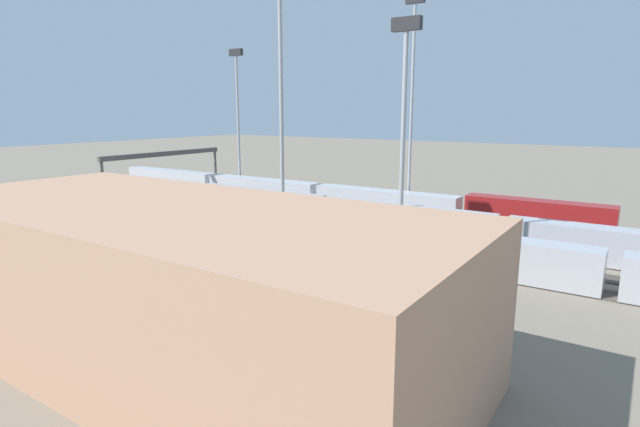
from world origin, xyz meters
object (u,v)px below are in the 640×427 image
Objects in this scene: train_on_track_2 at (403,220)px; light_mast_3 at (281,79)px; light_mast_2 at (238,104)px; maintenance_shed at (175,282)px; signal_gantry at (165,159)px; light_mast_0 at (412,82)px; train_on_track_4 at (364,236)px; train_on_track_0 at (308,194)px; light_mast_1 at (404,112)px.

light_mast_3 is (9.04, 13.33, 17.03)m from train_on_track_2.
light_mast_2 is at bearing -40.38° from light_mast_3.
light_mast_2 is 65.56m from maintenance_shed.
light_mast_2 is at bearing -116.45° from signal_gantry.
light_mast_0 reaches higher than signal_gantry.
signal_gantry reaches higher than train_on_track_2.
train_on_track_4 is at bearing 88.47° from train_on_track_2.
light_mast_2 is (17.31, -2.35, 14.97)m from train_on_track_0.
train_on_track_4 is at bearing 150.16° from light_mast_2.
light_mast_3 is 0.80× the size of maintenance_shed.
train_on_track_4 is at bearing 101.73° from light_mast_0.
maintenance_shed is (-40.50, 50.12, -12.06)m from light_mast_2.
train_on_track_2 is 43.78m from light_mast_2.
train_on_track_0 is 31.60m from light_mast_3.
maintenance_shed reaches higher than train_on_track_0.
train_on_track_0 is at bearing -156.90° from signal_gantry.
light_mast_3 reaches higher than train_on_track_2.
train_on_track_4 is at bearing -159.23° from light_mast_3.
maintenance_shed is (-6.26, 50.49, -14.89)m from light_mast_0.
train_on_track_4 is (0.27, 10.00, -0.00)m from train_on_track_2.
signal_gantry is (6.14, 12.35, -9.62)m from light_mast_2.
light_mast_1 reaches higher than maintenance_shed.
light_mast_1 is 26.50m from maintenance_shed.
train_on_track_0 is 39.04m from light_mast_1.
maintenance_shed is at bearing 112.89° from light_mast_3.
train_on_track_2 is at bearing -88.06° from maintenance_shed.
train_on_track_0 is 2.98× the size of light_mast_3.
train_on_track_0 is at bearing -61.10° from light_mast_3.
light_mast_2 reaches higher than light_mast_1.
train_on_track_0 is at bearing -64.10° from maintenance_shed.
light_mast_3 is at bearing -2.22° from light_mast_1.
train_on_track_0 is (21.65, -20.00, 0.05)m from train_on_track_4.
light_mast_0 is 1.28× the size of signal_gantry.
light_mast_1 is 0.63× the size of maintenance_shed.
light_mast_0 reaches higher than light_mast_3.
light_mast_1 is at bearing 139.27° from train_on_track_0.
light_mast_1 reaches higher than signal_gantry.
train_on_track_0 is 26.05m from signal_gantry.
light_mast_3 is 1.21× the size of signal_gantry.
train_on_track_0 is at bearing -24.52° from train_on_track_2.
train_on_track_2 is at bearing -91.53° from train_on_track_4.
signal_gantry is at bearing -12.50° from train_on_track_4.
train_on_track_2 is 1.88× the size of maintenance_shed.
maintenance_shed is at bearing 115.90° from train_on_track_0.
light_mast_0 is at bearing -162.52° from signal_gantry.
light_mast_1 is (-5.85, 13.91, 13.54)m from train_on_track_2.
light_mast_0 is 26.37m from light_mast_3.
light_mast_1 is (-6.12, 3.91, 13.54)m from train_on_track_4.
light_mast_3 is at bearing 55.85° from train_on_track_2.
light_mast_0 is (4.98, -12.72, 17.85)m from train_on_track_2.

